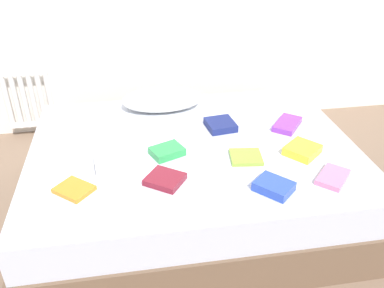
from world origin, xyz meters
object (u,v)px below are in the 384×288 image
Objects in this scene: textbook_blue at (274,186)px; textbook_orange at (74,189)px; textbook_white at (116,162)px; textbook_pink at (333,177)px; textbook_green at (167,151)px; textbook_maroon at (165,179)px; pillow at (163,99)px; radiator at (29,99)px; bed at (193,179)px; textbook_navy at (221,125)px; textbook_lime at (246,157)px; textbook_yellow at (302,150)px; textbook_purple at (287,124)px.

textbook_blue reaches higher than textbook_orange.
textbook_white reaches higher than textbook_pink.
textbook_green is 0.66m from textbook_blue.
textbook_maroon is at bearing -121.40° from textbook_green.
textbook_white is (-0.33, -0.69, -0.05)m from pillow.
radiator is at bearing 157.94° from textbook_maroon.
textbook_blue is at bearing 18.56° from textbook_maroon.
textbook_green reaches higher than bed.
bed is 10.69× the size of textbook_navy.
textbook_navy is 0.69m from textbook_maroon.
textbook_lime is (1.47, -1.40, 0.15)m from radiator.
bed is 0.70m from textbook_yellow.
textbook_maroon is at bearing 41.26° from textbook_orange.
pillow is 0.50m from textbook_navy.
textbook_lime is at bearing -88.32° from textbook_navy.
textbook_white is 1.28× the size of textbook_yellow.
textbook_yellow is at bearing -31.25° from textbook_green.
textbook_green is 0.96× the size of textbook_navy.
textbook_maroon is (-0.08, -0.89, -0.05)m from pillow.
bed is 0.72m from textbook_purple.
radiator is 1.54m from textbook_white.
pillow is (-0.13, 0.55, 0.32)m from bed.
bed is at bearing 122.08° from textbook_yellow.
textbook_white is at bearing 84.16° from textbook_orange.
textbook_maroon is (-0.21, -0.35, 0.27)m from bed.
textbook_blue is (0.50, -0.43, 0.00)m from textbook_green.
radiator reaches higher than textbook_orange.
textbook_blue is (1.53, -1.71, 0.17)m from radiator.
bed is 11.23× the size of textbook_lime.
textbook_maroon is (-0.54, 0.16, -0.01)m from textbook_blue.
textbook_orange is (-0.95, -0.15, 0.00)m from textbook_lime.
textbook_navy is (0.34, -0.36, -0.05)m from pillow.
textbook_navy is (0.38, 0.27, 0.00)m from textbook_green.
bed is 11.09× the size of textbook_green.
textbook_blue reaches higher than textbook_navy.
textbook_green is at bearing 172.24° from textbook_lime.
textbook_maroon reaches higher than textbook_lime.
textbook_lime is at bearing -10.87° from textbook_white.
textbook_orange reaches higher than bed.
textbook_maroon is (0.47, 0.00, 0.01)m from textbook_orange.
bed is 0.49m from textbook_maroon.
radiator is 2.72× the size of textbook_yellow.
textbook_white is 0.74m from textbook_lime.
pillow reaches higher than textbook_lime.
bed is 10.97× the size of textbook_blue.
textbook_purple is at bearing -27.92° from pillow.
textbook_blue is (-0.29, -0.31, -0.00)m from textbook_yellow.
textbook_orange is at bearing -156.09° from textbook_navy.
radiator is at bearing 134.91° from bed.
textbook_yellow reaches higher than textbook_white.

